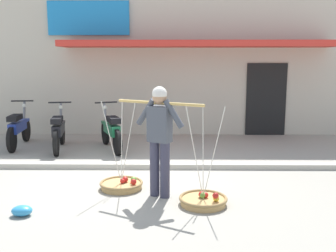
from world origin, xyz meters
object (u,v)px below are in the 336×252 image
(fruit_basket_right_side, at_px, (122,184))
(plastic_litter_bag, at_px, (22,211))
(fruit_basket_left_side, at_px, (203,200))
(motorcycle_third_in_row, at_px, (111,131))
(motorcycle_second_in_row, at_px, (59,131))
(fruit_vendor, at_px, (160,134))
(motorcycle_nearest_shop, at_px, (19,128))

(fruit_basket_right_side, distance_m, plastic_litter_bag, 1.65)
(fruit_basket_left_side, bearing_deg, motorcycle_third_in_row, 118.68)
(motorcycle_second_in_row, xyz_separation_m, motorcycle_third_in_row, (1.22, 0.04, 0.00))
(motorcycle_third_in_row, bearing_deg, fruit_vendor, -68.20)
(fruit_basket_left_side, bearing_deg, motorcycle_nearest_shop, 138.16)
(fruit_vendor, height_order, motorcycle_third_in_row, fruit_vendor)
(fruit_basket_right_side, height_order, motorcycle_third_in_row, fruit_basket_right_side)
(fruit_vendor, relative_size, plastic_litter_bag, 6.05)
(fruit_vendor, relative_size, fruit_basket_left_side, 1.17)
(fruit_vendor, relative_size, fruit_basket_right_side, 1.17)
(fruit_vendor, height_order, plastic_litter_bag, fruit_vendor)
(fruit_basket_right_side, bearing_deg, motorcycle_nearest_shop, 133.54)
(fruit_basket_left_side, relative_size, plastic_litter_bag, 5.19)
(fruit_basket_left_side, relative_size, motorcycle_second_in_row, 0.80)
(fruit_vendor, height_order, fruit_basket_right_side, fruit_vendor)
(motorcycle_third_in_row, xyz_separation_m, plastic_litter_bag, (-0.60, -3.88, -0.38))
(fruit_basket_right_side, bearing_deg, plastic_litter_bag, -136.92)
(fruit_vendor, bearing_deg, motorcycle_third_in_row, 111.80)
(fruit_basket_right_side, height_order, motorcycle_second_in_row, fruit_basket_right_side)
(plastic_litter_bag, bearing_deg, motorcycle_third_in_row, 81.23)
(fruit_basket_left_side, xyz_separation_m, plastic_litter_bag, (-2.49, -0.43, -0.00))
(fruit_basket_left_side, distance_m, fruit_basket_right_side, 1.46)
(motorcycle_second_in_row, height_order, motorcycle_third_in_row, same)
(plastic_litter_bag, bearing_deg, fruit_basket_right_side, 43.08)
(motorcycle_second_in_row, bearing_deg, motorcycle_third_in_row, 1.74)
(fruit_basket_left_side, bearing_deg, fruit_vendor, 151.79)
(fruit_vendor, distance_m, motorcycle_nearest_shop, 4.93)
(motorcycle_second_in_row, bearing_deg, plastic_litter_bag, -80.88)
(motorcycle_third_in_row, bearing_deg, motorcycle_second_in_row, -178.26)
(fruit_vendor, bearing_deg, motorcycle_nearest_shop, 136.14)
(fruit_vendor, xyz_separation_m, plastic_litter_bag, (-1.84, -0.78, -0.91))
(motorcycle_nearest_shop, relative_size, motorcycle_second_in_row, 1.01)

